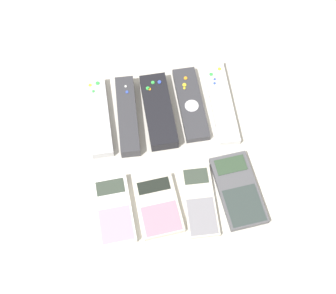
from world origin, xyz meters
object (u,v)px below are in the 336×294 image
remote_4 (221,102)px  calculator_0 (114,210)px  remote_1 (127,116)px  remote_2 (158,111)px  calculator_3 (238,190)px  calculator_1 (158,206)px  remote_0 (99,117)px  calculator_2 (199,201)px  remote_3 (191,104)px

remote_4 → calculator_0: size_ratio=1.50×
remote_1 → calculator_0: size_ratio=1.37×
remote_2 → calculator_3: size_ratio=1.10×
calculator_0 → calculator_1: bearing=-5.2°
remote_0 → calculator_2: 0.28m
calculator_0 → calculator_3: (0.25, 0.00, -0.00)m
remote_1 → remote_4: size_ratio=0.91×
calculator_0 → remote_0: bearing=90.3°
remote_1 → calculator_3: bearing=-43.3°
calculator_0 → remote_3: bearing=46.5°
remote_3 → remote_0: bearing=-179.6°
remote_4 → calculator_0: bearing=-139.1°
remote_2 → remote_3: size_ratio=0.98×
remote_1 → calculator_1: (0.03, -0.21, -0.01)m
remote_1 → calculator_1: 0.21m
calculator_0 → calculator_2: size_ratio=0.92×
remote_2 → calculator_2: remote_2 is taller
calculator_2 → calculator_3: size_ratio=0.94×
remote_4 → calculator_1: remote_4 is taller
remote_0 → remote_3: 0.20m
remote_4 → calculator_2: bearing=-110.9°
remote_3 → remote_4: bearing=-6.3°
remote_0 → remote_2: size_ratio=1.06×
remote_3 → remote_2: bearing=-172.3°
remote_4 → calculator_2: 0.23m
remote_3 → calculator_1: size_ratio=1.45×
remote_4 → calculator_2: remote_4 is taller
remote_4 → calculator_1: bearing=-126.9°
remote_0 → calculator_2: remote_0 is taller
remote_0 → remote_3: remote_0 is taller
remote_3 → calculator_3: remote_3 is taller
remote_4 → calculator_3: size_ratio=1.30×
remote_2 → remote_3: 0.07m
remote_1 → calculator_2: (0.11, -0.21, -0.01)m
remote_1 → calculator_0: (-0.05, -0.21, -0.00)m
remote_2 → calculator_1: (-0.03, -0.21, -0.01)m
remote_1 → calculator_0: 0.21m
calculator_3 → remote_1: bearing=129.7°
calculator_3 → calculator_0: bearing=176.5°
calculator_0 → remote_1: bearing=73.9°
remote_4 → calculator_0: same height
remote_0 → calculator_2: size_ratio=1.25×
calculator_0 → calculator_2: (0.17, -0.01, -0.00)m
remote_1 → calculator_3: remote_1 is taller
remote_4 → calculator_1: (-0.17, -0.21, -0.00)m
calculator_2 → remote_2: bearing=105.7°
remote_0 → calculator_3: bearing=-39.4°
calculator_2 → calculator_0: bearing=-179.1°
remote_3 → calculator_2: bearing=-96.2°
remote_2 → calculator_3: bearing=-58.3°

